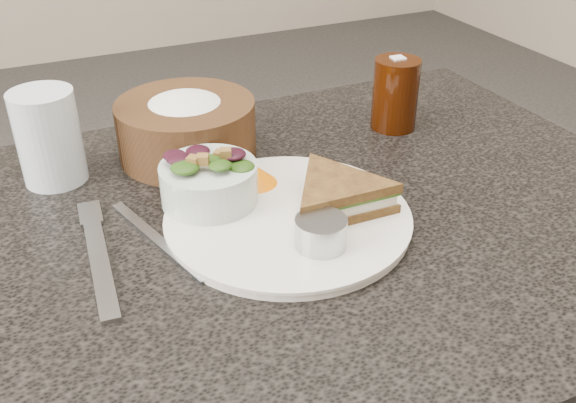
# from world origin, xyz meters

# --- Properties ---
(dinner_plate) EXTENTS (0.29, 0.29, 0.01)m
(dinner_plate) POSITION_xyz_m (0.00, -0.01, 0.76)
(dinner_plate) COLOR silver
(dinner_plate) RESTS_ON dining_table
(sandwich) EXTENTS (0.15, 0.15, 0.04)m
(sandwich) POSITION_xyz_m (0.06, -0.03, 0.78)
(sandwich) COLOR brown
(sandwich) RESTS_ON dinner_plate
(salad_bowl) EXTENTS (0.12, 0.12, 0.07)m
(salad_bowl) POSITION_xyz_m (-0.07, 0.06, 0.80)
(salad_bowl) COLOR #B0BEB6
(salad_bowl) RESTS_ON dinner_plate
(dressing_ramekin) EXTENTS (0.07, 0.07, 0.03)m
(dressing_ramekin) POSITION_xyz_m (0.01, -0.08, 0.78)
(dressing_ramekin) COLOR #A6A9AD
(dressing_ramekin) RESTS_ON dinner_plate
(orange_wedge) EXTENTS (0.08, 0.08, 0.03)m
(orange_wedge) POSITION_xyz_m (-0.00, 0.07, 0.78)
(orange_wedge) COLOR orange
(orange_wedge) RESTS_ON dinner_plate
(fork) EXTENTS (0.04, 0.20, 0.01)m
(fork) POSITION_xyz_m (-0.22, 0.00, 0.75)
(fork) COLOR #A3A3A3
(fork) RESTS_ON dining_table
(knife) EXTENTS (0.06, 0.19, 0.00)m
(knife) POSITION_xyz_m (-0.15, 0.02, 0.75)
(knife) COLOR #A2A9B1
(knife) RESTS_ON dining_table
(bread_basket) EXTENTS (0.25, 0.25, 0.11)m
(bread_basket) POSITION_xyz_m (-0.05, 0.21, 0.80)
(bread_basket) COLOR #472C1A
(bread_basket) RESTS_ON dining_table
(cola_glass) EXTENTS (0.08, 0.08, 0.12)m
(cola_glass) POSITION_xyz_m (0.26, 0.17, 0.81)
(cola_glass) COLOR black
(cola_glass) RESTS_ON dining_table
(water_glass) EXTENTS (0.09, 0.09, 0.12)m
(water_glass) POSITION_xyz_m (-0.23, 0.22, 0.81)
(water_glass) COLOR silver
(water_glass) RESTS_ON dining_table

